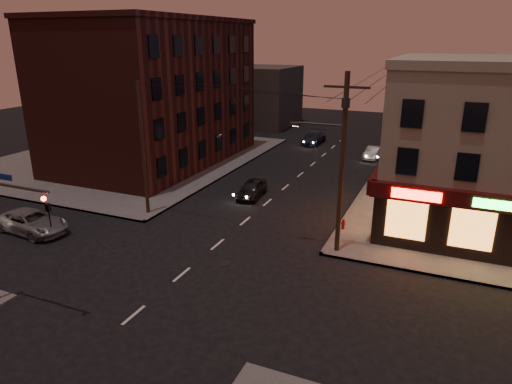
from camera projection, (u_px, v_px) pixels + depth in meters
The scene contains 14 objects.
ground at pixel (182, 275), 23.82m from camera, with size 120.00×120.00×0.00m, color black.
sidewalk_nw at pixel (131, 157), 47.06m from camera, with size 24.00×28.00×0.15m, color #514F4C.
brick_apartment at pixel (155, 94), 43.64m from camera, with size 12.00×20.00×13.00m, color #451B16.
bg_building_ne_a at pixel (472, 116), 50.52m from camera, with size 10.00×12.00×7.00m, color #3F3D3A.
bg_building_nw at pixel (261, 96), 63.94m from camera, with size 9.00×10.00×8.00m, color #3F3D3A.
bg_building_ne_b at pixel (454, 104), 63.61m from camera, with size 8.00×8.00×6.00m, color #3F3D3A.
utility_pole_main at pixel (340, 155), 24.52m from camera, with size 4.20×0.44×10.00m.
utility_pole_far at pixel (399, 109), 47.63m from camera, with size 0.26×0.26×9.00m, color #382619.
utility_pole_west at pixel (143, 149), 30.53m from camera, with size 0.24×0.24×9.00m, color #382619.
suv_cross at pixel (32, 222), 28.82m from camera, with size 2.31×5.02×1.39m, color gray.
sedan_near at pixel (252, 189), 35.27m from camera, with size 1.56×3.89×1.32m, color black.
sedan_mid at pixel (373, 153), 46.56m from camera, with size 1.27×3.64×1.20m, color gray.
sedan_far at pixel (314, 138), 53.10m from camera, with size 1.93×4.75×1.38m, color #1A2034.
fire_hydrant at pixel (343, 224), 29.02m from camera, with size 0.31×0.31×0.67m.
Camera 1 is at (11.94, -17.91, 11.74)m, focal length 32.00 mm.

